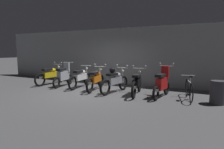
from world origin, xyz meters
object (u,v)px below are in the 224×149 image
object	(u,v)px
motorbike_slot_1	(64,76)
motorbike_slot_3	(96,79)
motorbike_slot_2	(81,77)
bicycle	(189,89)
motorbike_slot_0	(51,75)
motorbike_slot_5	(137,83)
trash_bin	(218,92)
motorbike_slot_4	(115,80)
motorbike_slot_6	(162,83)

from	to	relation	value
motorbike_slot_1	motorbike_slot_3	xyz separation A→B (m)	(1.93, -0.10, -0.03)
motorbike_slot_2	bicycle	size ratio (longest dim) A/B	1.15
motorbike_slot_3	bicycle	bearing A→B (deg)	3.08
motorbike_slot_0	motorbike_slot_5	bearing A→B (deg)	-2.57
motorbike_slot_3	motorbike_slot_1	bearing A→B (deg)	177.15
motorbike_slot_1	trash_bin	size ratio (longest dim) A/B	2.15
motorbike_slot_3	motorbike_slot_4	size ratio (longest dim) A/B	1.00
motorbike_slot_3	bicycle	world-z (taller)	motorbike_slot_3
motorbike_slot_2	bicycle	distance (m)	4.81
motorbike_slot_0	motorbike_slot_6	xyz separation A→B (m)	(5.80, -0.15, 0.04)
motorbike_slot_6	trash_bin	xyz separation A→B (m)	(1.85, -0.10, -0.14)
motorbike_slot_1	bicycle	size ratio (longest dim) A/B	0.99
motorbike_slot_1	motorbike_slot_6	world-z (taller)	motorbike_slot_6
motorbike_slot_2	motorbike_slot_5	distance (m)	2.91
motorbike_slot_4	motorbike_slot_5	size ratio (longest dim) A/B	1.00
motorbike_slot_5	motorbike_slot_6	bearing A→B (deg)	3.64
motorbike_slot_0	bicycle	bearing A→B (deg)	0.12
motorbike_slot_3	motorbike_slot_4	world-z (taller)	same
motorbike_slot_6	motorbike_slot_4	bearing A→B (deg)	-177.18
motorbike_slot_3	motorbike_slot_6	xyz separation A→B (m)	(2.91, 0.04, 0.04)
motorbike_slot_0	motorbike_slot_4	bearing A→B (deg)	-3.70
bicycle	motorbike_slot_2	bearing A→B (deg)	-179.71
motorbike_slot_1	motorbike_slot_5	size ratio (longest dim) A/B	0.87
motorbike_slot_1	motorbike_slot_3	distance (m)	1.94
bicycle	trash_bin	distance (m)	0.95
motorbike_slot_0	motorbike_slot_6	distance (m)	5.81
motorbike_slot_5	trash_bin	xyz separation A→B (m)	(2.82, -0.04, -0.10)
motorbike_slot_1	motorbike_slot_6	size ratio (longest dim) A/B	1.00
motorbike_slot_4	trash_bin	world-z (taller)	motorbike_slot_4
motorbike_slot_4	trash_bin	bearing A→B (deg)	-0.13
motorbike_slot_2	motorbike_slot_6	xyz separation A→B (m)	(3.87, -0.14, 0.04)
motorbike_slot_0	motorbike_slot_4	world-z (taller)	same
motorbike_slot_2	motorbike_slot_5	bearing A→B (deg)	-4.08
motorbike_slot_2	trash_bin	distance (m)	5.73
motorbike_slot_2	bicycle	world-z (taller)	motorbike_slot_2
motorbike_slot_5	motorbike_slot_6	size ratio (longest dim) A/B	1.15
motorbike_slot_5	trash_bin	distance (m)	2.83
motorbike_slot_2	trash_bin	xyz separation A→B (m)	(5.72, -0.25, -0.10)
motorbike_slot_1	motorbike_slot_5	world-z (taller)	motorbike_slot_1
motorbike_slot_3	motorbike_slot_0	bearing A→B (deg)	176.18
motorbike_slot_0	motorbike_slot_5	size ratio (longest dim) A/B	1.01
motorbike_slot_5	motorbike_slot_3	bearing A→B (deg)	179.30
motorbike_slot_0	motorbike_slot_5	distance (m)	4.83
motorbike_slot_2	motorbike_slot_3	size ratio (longest dim) A/B	1.01
motorbike_slot_3	bicycle	distance (m)	3.86
bicycle	motorbike_slot_1	bearing A→B (deg)	-178.90
motorbike_slot_1	motorbike_slot_4	bearing A→B (deg)	-3.01
motorbike_slot_6	motorbike_slot_3	bearing A→B (deg)	-179.24
motorbike_slot_2	motorbike_slot_6	bearing A→B (deg)	-2.14
motorbike_slot_1	motorbike_slot_6	xyz separation A→B (m)	(4.84, -0.06, 0.00)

